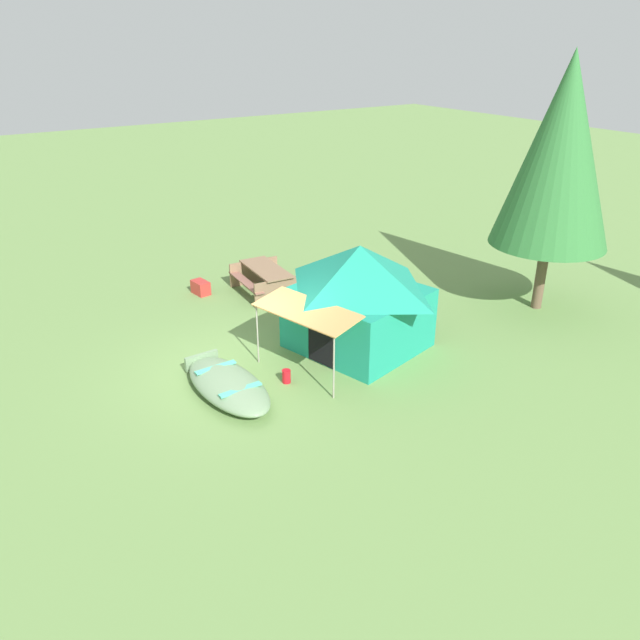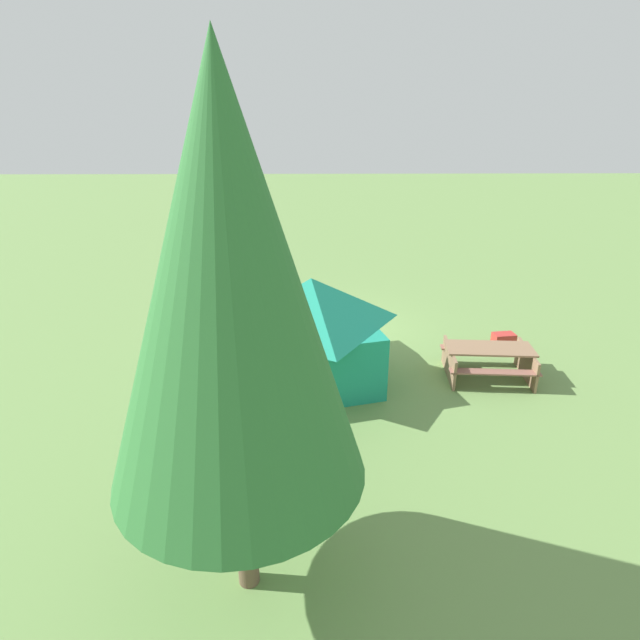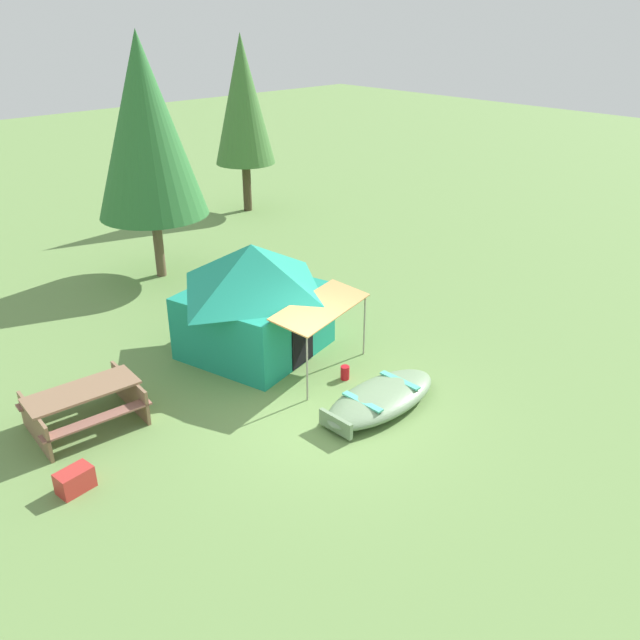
# 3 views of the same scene
# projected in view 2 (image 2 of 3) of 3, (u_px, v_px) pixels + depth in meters

# --- Properties ---
(ground_plane) EXTENTS (80.00, 80.00, 0.00)m
(ground_plane) POSITION_uv_depth(u_px,v_px,m) (329.00, 332.00, 14.43)
(ground_plane) COLOR #688D4A
(beached_rowboat) EXTENTS (2.76, 1.28, 0.41)m
(beached_rowboat) POSITION_uv_depth(u_px,v_px,m) (302.00, 316.00, 14.96)
(beached_rowboat) COLOR gray
(beached_rowboat) RESTS_ON ground_plane
(canvas_cabin_tent) EXTENTS (3.47, 4.12, 2.49)m
(canvas_cabin_tent) POSITION_uv_depth(u_px,v_px,m) (311.00, 330.00, 11.32)
(canvas_cabin_tent) COLOR #1C8E73
(canvas_cabin_tent) RESTS_ON ground_plane
(picnic_table) EXTENTS (2.08, 1.65, 0.74)m
(picnic_table) POSITION_uv_depth(u_px,v_px,m) (488.00, 358.00, 11.85)
(picnic_table) COLOR #88674B
(picnic_table) RESTS_ON ground_plane
(cooler_box) EXTENTS (0.60, 0.41, 0.38)m
(cooler_box) POSITION_uv_depth(u_px,v_px,m) (503.00, 340.00, 13.46)
(cooler_box) COLOR #BC312B
(cooler_box) RESTS_ON ground_plane
(fuel_can) EXTENTS (0.23, 0.23, 0.29)m
(fuel_can) POSITION_uv_depth(u_px,v_px,m) (291.00, 336.00, 13.84)
(fuel_can) COLOR red
(fuel_can) RESTS_ON ground_plane
(pine_tree_back_left) EXTENTS (2.94, 2.94, 6.48)m
(pine_tree_back_left) POSITION_uv_depth(u_px,v_px,m) (229.00, 284.00, 5.23)
(pine_tree_back_left) COLOR brown
(pine_tree_back_left) RESTS_ON ground_plane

